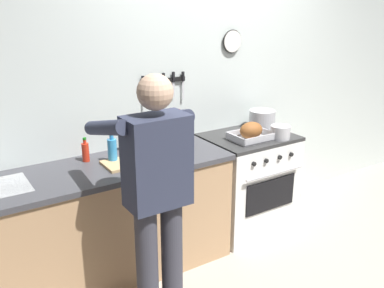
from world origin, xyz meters
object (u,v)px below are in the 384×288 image
at_px(roasting_pan, 251,132).
at_px(saucepan, 280,132).
at_px(bottle_dish_soap, 112,150).
at_px(bottle_wine_red, 178,131).
at_px(cutting_board, 128,162).
at_px(bottle_soy_sauce, 127,142).
at_px(stove, 247,182).
at_px(bottle_hot_sauce, 85,152).
at_px(person_cook, 156,189).
at_px(bottle_olive_oil, 163,129).
at_px(stock_pot, 262,119).

distance_m(roasting_pan, saucepan, 0.26).
relative_size(bottle_dish_soap, bottle_wine_red, 0.74).
xyz_separation_m(saucepan, cutting_board, (-1.36, 0.16, -0.05)).
bearing_deg(bottle_soy_sauce, stove, -10.72).
distance_m(cutting_board, bottle_dish_soap, 0.15).
bearing_deg(bottle_hot_sauce, person_cook, -79.74).
xyz_separation_m(person_cook, cutting_board, (0.10, 0.61, -0.04)).
relative_size(bottle_hot_sauce, bottle_olive_oil, 0.65).
height_order(roasting_pan, saucepan, roasting_pan).
relative_size(person_cook, bottle_dish_soap, 7.11).
xyz_separation_m(stock_pot, bottle_wine_red, (-0.92, -0.02, 0.05)).
bearing_deg(cutting_board, bottle_wine_red, 14.35).
relative_size(person_cook, bottle_wine_red, 5.27).
xyz_separation_m(roasting_pan, bottle_wine_red, (-0.62, 0.18, 0.06)).
height_order(stove, bottle_dish_soap, bottle_dish_soap).
height_order(bottle_hot_sauce, bottle_olive_oil, bottle_olive_oil).
distance_m(roasting_pan, cutting_board, 1.12).
bearing_deg(bottle_dish_soap, saucepan, -9.74).
height_order(roasting_pan, bottle_dish_soap, bottle_dish_soap).
xyz_separation_m(bottle_hot_sauce, bottle_soy_sauce, (0.35, 0.03, 0.00)).
bearing_deg(bottle_olive_oil, stove, -17.44).
bearing_deg(stove, roasting_pan, -123.49).
relative_size(stock_pot, bottle_wine_red, 0.76).
bearing_deg(person_cook, bottle_hot_sauce, 17.94).
height_order(stock_pot, cutting_board, stock_pot).
xyz_separation_m(stove, roasting_pan, (-0.06, -0.10, 0.52)).
bearing_deg(bottle_hot_sauce, bottle_dish_soap, -39.82).
distance_m(roasting_pan, bottle_hot_sauce, 1.39).
bearing_deg(roasting_pan, person_cook, -155.48).
relative_size(stock_pot, bottle_olive_oil, 0.85).
distance_m(person_cook, bottle_hot_sauce, 0.84).
bearing_deg(bottle_soy_sauce, bottle_hot_sauce, -174.93).
bearing_deg(cutting_board, bottle_dish_soap, 135.80).
distance_m(bottle_dish_soap, bottle_olive_oil, 0.57).
bearing_deg(person_cook, roasting_pan, -57.81).
relative_size(roasting_pan, saucepan, 2.08).
xyz_separation_m(stove, saucepan, (0.17, -0.21, 0.51)).
distance_m(stove, bottle_hot_sauce, 1.53).
bearing_deg(saucepan, bottle_wine_red, 161.09).
distance_m(roasting_pan, bottle_olive_oil, 0.75).
height_order(bottle_hot_sauce, bottle_soy_sauce, bottle_soy_sauce).
bearing_deg(stock_pot, bottle_wine_red, -178.48).
relative_size(stove, bottle_wine_red, 2.86).
bearing_deg(bottle_olive_oil, cutting_board, -148.22).
relative_size(saucepan, bottle_soy_sauce, 0.92).
bearing_deg(bottle_soy_sauce, stock_pot, -4.08).
bearing_deg(bottle_olive_oil, person_cook, -121.42).
distance_m(person_cook, cutting_board, 0.62).
xyz_separation_m(stove, person_cook, (-1.28, -0.65, 0.50)).
height_order(stock_pot, bottle_soy_sauce, bottle_soy_sauce).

